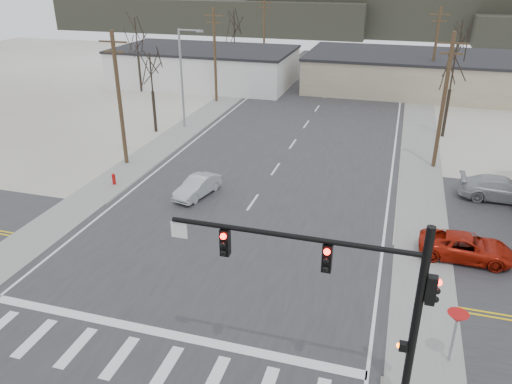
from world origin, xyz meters
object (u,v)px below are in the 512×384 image
at_px(fire_hydrant, 114,179).
at_px(car_parked_silver, 501,189).
at_px(car_far_a, 354,78).
at_px(traffic_signal_mast, 359,287).
at_px(car_parked_red, 466,247).
at_px(car_far_b, 323,59).
at_px(sedan_crossing, 197,187).

relative_size(fire_hydrant, car_parked_silver, 0.17).
relative_size(car_far_a, car_parked_silver, 0.97).
height_order(traffic_signal_mast, car_parked_red, traffic_signal_mast).
height_order(traffic_signal_mast, car_far_b, traffic_signal_mast).
distance_m(fire_hydrant, car_parked_red, 23.15).
relative_size(car_far_a, car_far_b, 1.37).
height_order(fire_hydrant, car_parked_silver, car_parked_silver).
xyz_separation_m(fire_hydrant, car_parked_silver, (25.71, 5.00, 0.34)).
bearing_deg(car_far_a, traffic_signal_mast, 100.80).
distance_m(traffic_signal_mast, fire_hydrant, 23.39).
distance_m(sedan_crossing, car_far_b, 50.18).
xyz_separation_m(traffic_signal_mast, car_far_b, (-11.58, 64.33, -4.00)).
height_order(car_far_b, car_parked_silver, car_parked_silver).
bearing_deg(traffic_signal_mast, sedan_crossing, 129.65).
bearing_deg(car_far_b, car_parked_silver, -73.17).
bearing_deg(car_parked_red, car_far_a, 15.83).
xyz_separation_m(traffic_signal_mast, fire_hydrant, (-18.09, 14.20, -4.22)).
bearing_deg(car_far_a, fire_hydrant, 76.16).
distance_m(car_parked_red, car_parked_silver, 8.77).
distance_m(fire_hydrant, car_parked_silver, 26.19).
distance_m(sedan_crossing, car_far_a, 38.04).
xyz_separation_m(sedan_crossing, car_far_b, (0.15, 50.18, -0.02)).
height_order(traffic_signal_mast, sedan_crossing, traffic_signal_mast).
bearing_deg(traffic_signal_mast, car_far_a, 96.08).
height_order(traffic_signal_mast, car_parked_silver, traffic_signal_mast).
bearing_deg(car_parked_silver, fire_hydrant, 100.43).
bearing_deg(car_far_a, sedan_crossing, 85.30).
xyz_separation_m(fire_hydrant, car_far_b, (6.51, 50.13, 0.22)).
relative_size(car_far_a, car_parked_red, 1.06).
xyz_separation_m(sedan_crossing, car_parked_red, (16.55, -3.26, 0.01)).
height_order(fire_hydrant, sedan_crossing, sedan_crossing).
xyz_separation_m(fire_hydrant, car_parked_red, (22.91, -3.31, 0.25)).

